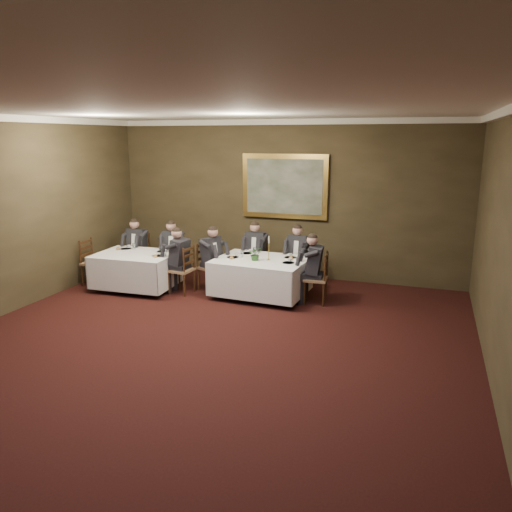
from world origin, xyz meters
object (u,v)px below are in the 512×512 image
Objects in this scene: chair_main_backright at (298,274)px; diner_main_endright at (316,277)px; table_second at (137,268)px; candlestick at (269,251)px; table_main at (261,275)px; painting at (285,186)px; chair_sec_backleft at (139,265)px; chair_sec_endright at (182,280)px; chair_main_backleft at (256,269)px; diner_sec_backleft at (138,255)px; diner_main_endleft at (211,266)px; diner_main_backright at (298,263)px; chair_main_endright at (316,289)px; centerpiece at (256,253)px; diner_sec_endright at (181,269)px; chair_sec_endleft at (95,272)px; diner_sec_backright at (173,258)px; diner_main_backleft at (256,259)px; chair_main_endleft at (210,277)px; chair_sec_backright at (174,267)px.

chair_main_backright is 1.15m from diner_main_endright.
table_second is 3.44× the size of candlestick.
painting is at bearing 90.00° from table_main.
chair_sec_backleft and chair_sec_endright have the same top height.
chair_main_backleft is 2.04× the size of candlestick.
diner_main_endleft is at bearing 170.48° from diner_sec_backleft.
diner_main_backright is 1.15m from chair_main_endright.
chair_main_endright is 1.36m from centerpiece.
diner_sec_endright reaches higher than centerpiece.
diner_main_endleft is at bearing 32.70° from chair_main_backright.
chair_sec_endleft is at bearing 97.66° from chair_sec_endright.
chair_main_endright is 2.76m from diner_sec_endright.
diner_main_backright is at bearing 67.12° from candlestick.
painting is at bearing 28.83° from diner_main_endright.
centerpiece is at bearing 88.05° from chair_main_endright.
diner_sec_backright is at bearing 43.42° from chair_sec_endright.
diner_main_backleft is 1.00× the size of diner_sec_backleft.
diner_main_endleft is (1.49, 0.45, 0.06)m from table_second.
table_second is 1.69× the size of chair_main_endright.
chair_sec_backleft is 1.00× the size of chair_sec_endleft.
chair_sec_backleft is 1.69m from chair_sec_endright.
chair_main_endright is at bearing -90.00° from diner_main_endright.
diner_main_endleft is 1.14m from centerpiece.
chair_sec_endright is (-0.45, -0.41, 0.00)m from chair_main_endleft.
candlestick is at bearing 105.26° from chair_main_endleft.
table_main is 0.48m from centerpiece.
painting reaches higher than table_main.
chair_main_backright is 0.74× the size of diner_main_endleft.
candlestick is at bearing 0.39° from table_main.
diner_main_backright is (-0.00, -0.01, 0.23)m from chair_main_backright.
diner_main_endleft is at bearing 90.00° from chair_main_endleft.
diner_main_backright reaches higher than candlestick.
chair_sec_backleft is 0.91m from diner_sec_backright.
centerpiece is at bearing 5.74° from table_second.
chair_sec_backright is at bearing 15.96° from diner_main_backleft.
diner_sec_endright reaches higher than chair_sec_endright.
candlestick is (1.30, -0.07, 0.66)m from chair_main_endleft.
diner_main_endright is at bearing 104.93° from diner_main_endleft.
diner_main_endright reaches higher than chair_sec_backright.
diner_sec_backright is at bearing 76.19° from diner_main_endright.
diner_main_endleft is at bearing 102.07° from chair_sec_endleft.
centerpiece reaches higher than table_main.
chair_main_endright and chair_sec_endleft have the same top height.
diner_main_endright is 2.74× the size of candlestick.
chair_sec_endleft is at bearing -60.78° from diner_main_endleft.
painting reaches higher than diner_sec_backright.
candlestick is at bearing 154.48° from chair_sec_backright.
painting is (1.59, 1.97, 1.77)m from chair_sec_endright.
table_second is 1.69× the size of chair_sec_endright.
diner_main_endright is at bearing 90.00° from chair_main_endright.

